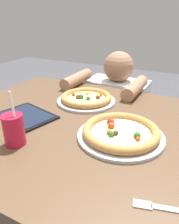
% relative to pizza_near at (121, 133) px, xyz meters
% --- Properties ---
extents(dining_table, '(1.29, 0.95, 0.75)m').
position_rel_pizza_near_xyz_m(dining_table, '(-0.14, 0.04, -0.12)').
color(dining_table, brown).
rests_on(dining_table, ground).
extents(pizza_near, '(0.31, 0.31, 0.04)m').
position_rel_pizza_near_xyz_m(pizza_near, '(0.00, 0.00, 0.00)').
color(pizza_near, '#B7B7BC').
rests_on(pizza_near, dining_table).
extents(pizza_far, '(0.29, 0.29, 0.04)m').
position_rel_pizza_near_xyz_m(pizza_far, '(-0.27, 0.24, -0.00)').
color(pizza_far, '#B7B7BC').
rests_on(pizza_far, dining_table).
extents(drink_cup_colored, '(0.07, 0.07, 0.19)m').
position_rel_pizza_near_xyz_m(drink_cup_colored, '(-0.30, -0.20, 0.04)').
color(drink_cup_colored, red).
rests_on(drink_cup_colored, dining_table).
extents(fork, '(0.20, 0.07, 0.00)m').
position_rel_pizza_near_xyz_m(fork, '(0.22, -0.25, -0.02)').
color(fork, silver).
rests_on(fork, dining_table).
extents(tablet, '(0.28, 0.23, 0.01)m').
position_rel_pizza_near_xyz_m(tablet, '(-0.42, -0.02, -0.02)').
color(tablet, black).
rests_on(tablet, dining_table).
extents(diner_seated, '(0.44, 0.53, 0.93)m').
position_rel_pizza_near_xyz_m(diner_seated, '(-0.27, 0.69, -0.36)').
color(diner_seated, '#333847').
rests_on(diner_seated, ground).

